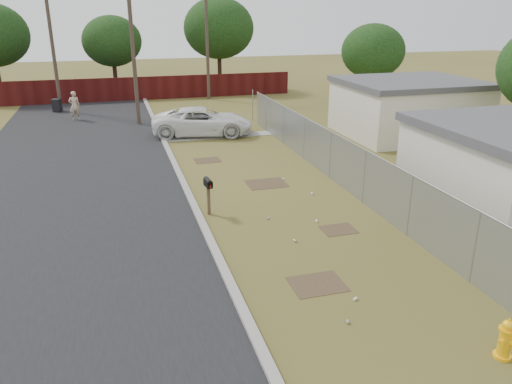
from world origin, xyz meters
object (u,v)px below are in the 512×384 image
object	(u,v)px
fire_hydrant	(506,340)
trash_bin	(57,105)
pedestrian	(74,106)
pickup_truck	(203,121)
mailbox	(208,186)

from	to	relation	value
fire_hydrant	trash_bin	distance (m)	32.35
pedestrian	trash_bin	distance (m)	3.57
pickup_truck	pedestrian	size ratio (longest dim) A/B	3.00
mailbox	trash_bin	bearing A→B (deg)	107.28
trash_bin	pickup_truck	bearing A→B (deg)	-48.29
pickup_truck	mailbox	bearing A→B (deg)	-177.50
mailbox	pedestrian	bearing A→B (deg)	106.25
mailbox	pickup_truck	bearing A→B (deg)	80.60
fire_hydrant	trash_bin	size ratio (longest dim) A/B	1.03
pickup_truck	trash_bin	world-z (taller)	pickup_truck
pickup_truck	trash_bin	size ratio (longest dim) A/B	6.27
mailbox	pickup_truck	world-z (taller)	pickup_truck
pickup_truck	trash_bin	xyz separation A→B (m)	(-8.53, 9.57, -0.32)
fire_hydrant	pedestrian	bearing A→B (deg)	109.41
mailbox	pickup_truck	size ratio (longest dim) A/B	0.24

